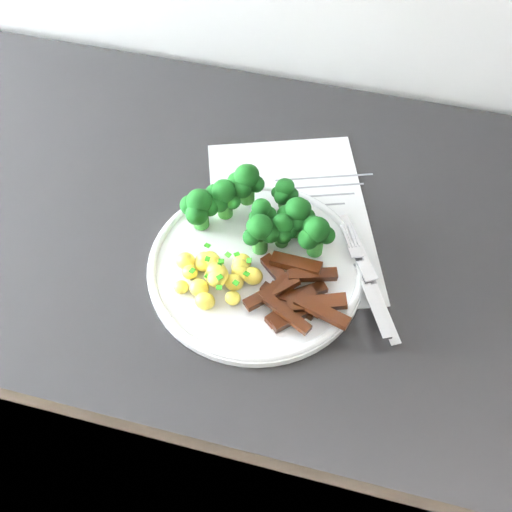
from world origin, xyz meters
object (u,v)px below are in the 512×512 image
object	(u,v)px
fork	(366,282)
knife	(374,293)
plate	(256,266)
potatoes	(217,274)
broccoli	(259,210)
counter	(291,382)
recipe_paper	(290,218)
beef_strips	(295,294)

from	to	relation	value
fork	knife	size ratio (longest dim) A/B	0.90
plate	fork	size ratio (longest dim) A/B	1.70
potatoes	fork	distance (m)	0.19
broccoli	potatoes	xyz separation A→B (m)	(-0.03, -0.09, -0.03)
plate	potatoes	size ratio (longest dim) A/B	2.46
broccoli	counter	bearing A→B (deg)	8.11
fork	knife	distance (m)	0.02
potatoes	knife	bearing A→B (deg)	9.01
recipe_paper	knife	xyz separation A→B (m)	(0.13, -0.10, 0.01)
recipe_paper	fork	size ratio (longest dim) A/B	2.16
knife	counter	bearing A→B (deg)	144.82
counter	knife	world-z (taller)	knife
fork	counter	bearing A→B (deg)	143.66
beef_strips	fork	distance (m)	0.09
plate	knife	xyz separation A→B (m)	(0.16, -0.00, 0.00)
potatoes	knife	xyz separation A→B (m)	(0.20, 0.03, -0.01)
counter	broccoli	distance (m)	0.53
counter	broccoli	xyz separation A→B (m)	(-0.07, -0.01, 0.52)
plate	broccoli	bearing A→B (deg)	101.28
broccoli	knife	bearing A→B (deg)	-20.45
broccoli	beef_strips	distance (m)	0.13
recipe_paper	broccoli	size ratio (longest dim) A/B	1.73
plate	counter	bearing A→B (deg)	52.10
recipe_paper	knife	distance (m)	0.16
recipe_paper	broccoli	bearing A→B (deg)	-136.19
broccoli	fork	bearing A→B (deg)	-19.95
broccoli	potatoes	world-z (taller)	broccoli
beef_strips	fork	size ratio (longest dim) A/B	0.80
plate	fork	distance (m)	0.14
plate	fork	world-z (taller)	fork
potatoes	beef_strips	world-z (taller)	potatoes
fork	recipe_paper	bearing A→B (deg)	142.12
recipe_paper	potatoes	xyz separation A→B (m)	(-0.07, -0.13, 0.02)
broccoli	fork	distance (m)	0.17
recipe_paper	counter	bearing A→B (deg)	-42.28
fork	plate	bearing A→B (deg)	-178.57
recipe_paper	beef_strips	bearing A→B (deg)	-75.20
recipe_paper	knife	bearing A→B (deg)	-36.87
counter	plate	world-z (taller)	plate
broccoli	knife	size ratio (longest dim) A/B	1.13
recipe_paper	broccoli	distance (m)	0.07
beef_strips	knife	xyz separation A→B (m)	(0.10, 0.04, -0.01)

